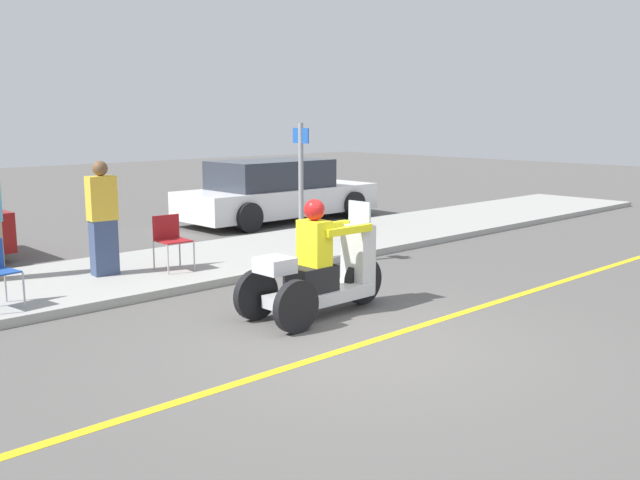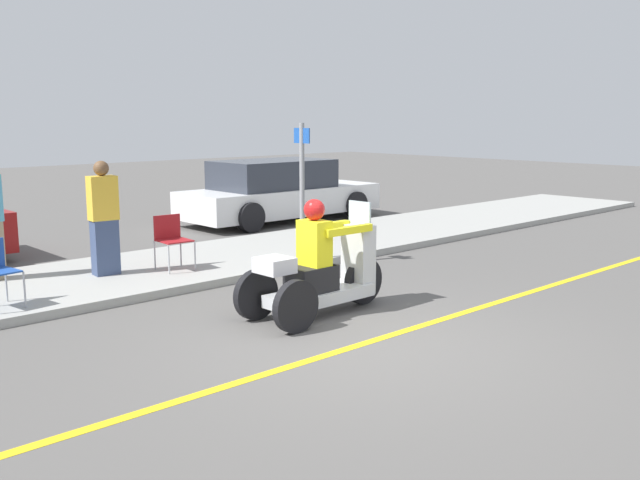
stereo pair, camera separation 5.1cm
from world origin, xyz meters
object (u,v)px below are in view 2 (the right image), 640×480
object	(u,v)px
parked_car_lot_left	(279,192)
street_sign	(302,186)
spectator_end_of_line	(104,220)
folding_chair_set_back	(171,236)
motorcycle_trike	(320,274)

from	to	relation	value
parked_car_lot_left	street_sign	xyz separation A→B (m)	(-3.02, -4.25, 0.64)
spectator_end_of_line	folding_chair_set_back	world-z (taller)	spectator_end_of_line
motorcycle_trike	parked_car_lot_left	bearing A→B (deg)	54.07
spectator_end_of_line	parked_car_lot_left	bearing A→B (deg)	27.88
motorcycle_trike	spectator_end_of_line	xyz separation A→B (m)	(-1.13, 3.43, 0.41)
motorcycle_trike	street_sign	distance (m)	2.97
motorcycle_trike	spectator_end_of_line	bearing A→B (deg)	108.32
parked_car_lot_left	street_sign	distance (m)	5.25
folding_chair_set_back	parked_car_lot_left	size ratio (longest dim) A/B	0.17
folding_chair_set_back	street_sign	distance (m)	2.21
folding_chair_set_back	parked_car_lot_left	distance (m)	6.02
parked_car_lot_left	street_sign	world-z (taller)	street_sign
folding_chair_set_back	spectator_end_of_line	bearing A→B (deg)	160.51
motorcycle_trike	street_sign	world-z (taller)	street_sign
motorcycle_trike	spectator_end_of_line	size ratio (longest dim) A/B	1.25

